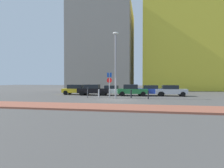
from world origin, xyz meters
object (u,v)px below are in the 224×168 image
object	(u,v)px
parked_car_white	(112,90)
traffic_bollard_mid	(148,95)
traffic_bollard_far	(131,94)
parked_car_green	(132,90)
parking_sign_post	(109,82)
parking_meter	(88,91)
parked_car_black	(93,90)
parked_car_silver	(170,90)
street_lamp	(116,60)
traffic_bollard_near	(99,93)
parked_car_blue	(151,90)
parked_car_yellow	(76,89)

from	to	relation	value
parked_car_white	traffic_bollard_mid	world-z (taller)	parked_car_white
parked_car_white	traffic_bollard_far	xyz separation A→B (m)	(2.96, -3.24, -0.25)
parked_car_green	traffic_bollard_far	distance (m)	2.87
parking_sign_post	parking_meter	xyz separation A→B (m)	(-2.70, 0.03, -1.07)
parked_car_black	parked_car_silver	bearing A→B (deg)	2.79
traffic_bollard_far	parking_meter	bearing A→B (deg)	-166.99
traffic_bollard_far	parked_car_silver	bearing A→B (deg)	33.02
parked_car_white	traffic_bollard_mid	bearing A→B (deg)	-41.89
parked_car_green	parked_car_black	bearing A→B (deg)	-179.42
street_lamp	traffic_bollard_near	distance (m)	4.68
parking_meter	traffic_bollard_mid	xyz separation A→B (m)	(7.23, -0.05, -0.41)
street_lamp	traffic_bollard_far	world-z (taller)	street_lamp
parked_car_black	parking_meter	size ratio (longest dim) A/B	3.43
parked_car_white	parked_car_silver	world-z (taller)	parked_car_silver
parked_car_silver	traffic_bollard_near	xyz separation A→B (m)	(-9.11, -3.62, -0.26)
parked_car_black	parked_car_blue	distance (m)	8.12
parked_car_white	street_lamp	size ratio (longest dim) A/B	0.52
parked_car_yellow	parking_sign_post	size ratio (longest dim) A/B	1.36
parked_car_green	parking_meter	xyz separation A→B (m)	(-5.13, -4.05, 0.07)
traffic_bollard_near	parked_car_silver	bearing A→B (deg)	21.70
parked_car_blue	parked_car_yellow	bearing A→B (deg)	-179.46
parked_car_green	traffic_bollard_mid	distance (m)	4.62
parking_meter	traffic_bollard_far	size ratio (longest dim) A/B	1.38
parked_car_yellow	parked_car_black	distance (m)	2.86
parking_sign_post	parked_car_blue	bearing A→B (deg)	43.46
traffic_bollard_mid	traffic_bollard_far	size ratio (longest dim) A/B	0.96
parking_sign_post	street_lamp	size ratio (longest dim) A/B	0.39
parked_car_silver	parking_meter	world-z (taller)	parked_car_silver
parked_car_yellow	traffic_bollard_mid	distance (m)	11.42
parked_car_green	parked_car_blue	xyz separation A→B (m)	(2.55, 0.64, -0.04)
traffic_bollard_mid	parking_meter	bearing A→B (deg)	179.60
parked_car_silver	parked_car_black	bearing A→B (deg)	-177.21
traffic_bollard_far	parked_car_blue	bearing A→B (deg)	54.39
traffic_bollard_near	parked_car_blue	bearing A→B (deg)	30.28
parked_car_yellow	parked_car_black	world-z (taller)	parked_car_black
parked_car_black	traffic_bollard_mid	world-z (taller)	parked_car_black
parked_car_green	traffic_bollard_far	bearing A→B (deg)	-88.95
parked_car_green	parking_sign_post	world-z (taller)	parking_sign_post
parked_car_black	parking_sign_post	xyz separation A→B (m)	(3.11, -4.02, 1.15)
parked_car_yellow	parked_car_green	xyz separation A→B (m)	(8.33, -0.54, 0.02)
parked_car_yellow	parked_car_silver	bearing A→B (deg)	-0.30
parked_car_white	parked_car_green	distance (m)	2.94
parked_car_white	traffic_bollard_near	bearing A→B (deg)	-106.35
parked_car_silver	parking_sign_post	distance (m)	8.92
parking_sign_post	traffic_bollard_near	distance (m)	2.28
parking_sign_post	parked_car_yellow	bearing A→B (deg)	142.00
traffic_bollard_near	traffic_bollard_mid	world-z (taller)	traffic_bollard_near
parked_car_green	parked_car_blue	bearing A→B (deg)	14.07
parked_car_white	traffic_bollard_near	size ratio (longest dim) A/B	3.96
parked_car_black	traffic_bollard_far	size ratio (longest dim) A/B	4.75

